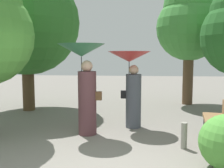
{
  "coord_description": "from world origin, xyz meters",
  "views": [
    {
      "loc": [
        0.57,
        -3.85,
        1.84
      ],
      "look_at": [
        0.0,
        2.63,
        1.13
      ],
      "focal_mm": 42.41,
      "sensor_mm": 36.0,
      "label": 1
    }
  ],
  "objects_px": {
    "person_right": "(131,75)",
    "path_marker_post": "(184,136)",
    "tree_near_right": "(190,21)",
    "person_left": "(84,73)",
    "park_bench": "(220,120)",
    "tree_mid_left": "(26,14)"
  },
  "relations": [
    {
      "from": "person_left",
      "to": "tree_near_right",
      "type": "distance_m",
      "value": 5.46
    },
    {
      "from": "tree_near_right",
      "to": "tree_mid_left",
      "type": "bearing_deg",
      "value": -163.79
    },
    {
      "from": "person_left",
      "to": "tree_mid_left",
      "type": "height_order",
      "value": "tree_mid_left"
    },
    {
      "from": "park_bench",
      "to": "path_marker_post",
      "type": "bearing_deg",
      "value": -55.34
    },
    {
      "from": "person_left",
      "to": "tree_near_right",
      "type": "relative_size",
      "value": 0.46
    },
    {
      "from": "person_left",
      "to": "person_right",
      "type": "height_order",
      "value": "person_left"
    },
    {
      "from": "tree_mid_left",
      "to": "path_marker_post",
      "type": "distance_m",
      "value": 6.34
    },
    {
      "from": "person_right",
      "to": "tree_near_right",
      "type": "xyz_separation_m",
      "value": [
        2.08,
        3.44,
        1.73
      ]
    },
    {
      "from": "person_left",
      "to": "person_right",
      "type": "relative_size",
      "value": 1.08
    },
    {
      "from": "person_left",
      "to": "park_bench",
      "type": "xyz_separation_m",
      "value": [
        2.94,
        -0.43,
        -0.92
      ]
    },
    {
      "from": "person_left",
      "to": "path_marker_post",
      "type": "distance_m",
      "value": 2.57
    },
    {
      "from": "person_right",
      "to": "tree_mid_left",
      "type": "bearing_deg",
      "value": 65.04
    },
    {
      "from": "person_left",
      "to": "tree_mid_left",
      "type": "relative_size",
      "value": 0.41
    },
    {
      "from": "person_left",
      "to": "park_bench",
      "type": "bearing_deg",
      "value": -95.46
    },
    {
      "from": "person_right",
      "to": "path_marker_post",
      "type": "xyz_separation_m",
      "value": [
        1.08,
        -1.49,
        -1.09
      ]
    },
    {
      "from": "person_left",
      "to": "path_marker_post",
      "type": "height_order",
      "value": "person_left"
    },
    {
      "from": "person_right",
      "to": "tree_near_right",
      "type": "relative_size",
      "value": 0.42
    },
    {
      "from": "tree_near_right",
      "to": "path_marker_post",
      "type": "height_order",
      "value": "tree_near_right"
    },
    {
      "from": "person_left",
      "to": "person_right",
      "type": "bearing_deg",
      "value": -53.71
    },
    {
      "from": "path_marker_post",
      "to": "person_right",
      "type": "bearing_deg",
      "value": 125.93
    },
    {
      "from": "person_right",
      "to": "tree_mid_left",
      "type": "height_order",
      "value": "tree_mid_left"
    },
    {
      "from": "person_right",
      "to": "tree_mid_left",
      "type": "relative_size",
      "value": 0.38
    }
  ]
}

